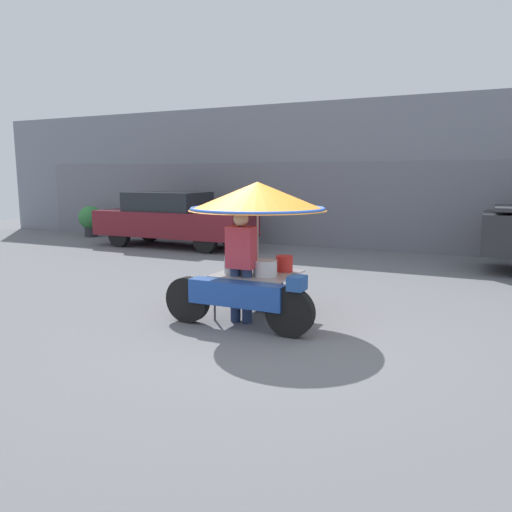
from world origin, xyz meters
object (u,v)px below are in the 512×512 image
at_px(vendor_motorcycle_cart, 256,214).
at_px(parked_car, 173,219).
at_px(vendor_person, 241,261).
at_px(potted_plant, 91,219).

bearing_deg(vendor_motorcycle_cart, parked_car, 133.11).
relative_size(vendor_person, potted_plant, 1.49).
distance_m(vendor_motorcycle_cart, potted_plant, 11.24).
bearing_deg(potted_plant, vendor_person, -36.59).
relative_size(vendor_motorcycle_cart, vendor_person, 1.40).
distance_m(vendor_motorcycle_cart, parked_car, 7.73).
bearing_deg(vendor_person, vendor_motorcycle_cart, 70.47).
height_order(vendor_person, potted_plant, vendor_person).
height_order(vendor_person, parked_car, parked_car).
xyz_separation_m(parked_car, potted_plant, (-3.89, 0.84, -0.21)).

